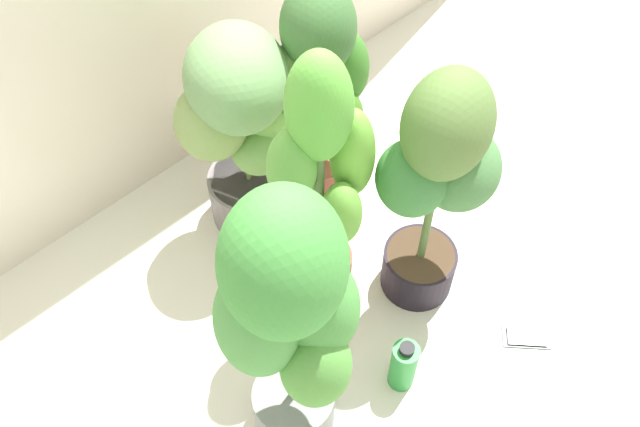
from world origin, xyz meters
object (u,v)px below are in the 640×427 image
(potted_plant_front_left, at_px, (290,320))
(nutrient_bottle, at_px, (404,364))
(potted_plant_front_right, at_px, (438,177))
(cell_phone, at_px, (527,337))
(potted_plant_center, at_px, (323,194))
(potted_plant_back_right, at_px, (319,88))
(potted_plant_back_center, at_px, (241,122))

(potted_plant_front_left, relative_size, nutrient_bottle, 4.73)
(potted_plant_front_right, height_order, cell_phone, potted_plant_front_right)
(potted_plant_center, relative_size, potted_plant_front_left, 0.98)
(potted_plant_back_right, relative_size, nutrient_bottle, 3.98)
(potted_plant_back_center, bearing_deg, potted_plant_front_right, -68.83)
(potted_plant_front_left, distance_m, potted_plant_back_center, 0.75)
(potted_plant_center, distance_m, potted_plant_back_right, 0.40)
(potted_plant_front_right, bearing_deg, potted_plant_back_center, 111.17)
(potted_plant_center, distance_m, nutrient_bottle, 0.55)
(potted_plant_back_right, bearing_deg, potted_plant_front_left, -136.86)
(potted_plant_back_center, relative_size, cell_phone, 5.01)
(potted_plant_back_right, height_order, potted_plant_front_left, potted_plant_front_left)
(potted_plant_back_right, relative_size, potted_plant_back_center, 1.11)
(potted_plant_front_right, bearing_deg, cell_phone, -75.06)
(potted_plant_center, bearing_deg, potted_plant_back_right, 48.85)
(potted_plant_back_right, height_order, potted_plant_back_center, potted_plant_back_right)
(potted_plant_center, xyz_separation_m, nutrient_bottle, (-0.02, -0.36, -0.41))
(nutrient_bottle, bearing_deg, potted_plant_back_right, 66.70)
(potted_plant_back_center, relative_size, nutrient_bottle, 3.58)
(potted_plant_front_left, distance_m, nutrient_bottle, 0.60)
(potted_plant_back_center, bearing_deg, cell_phone, -71.23)
(cell_phone, distance_m, nutrient_bottle, 0.42)
(potted_plant_back_right, distance_m, potted_plant_back_center, 0.25)
(potted_plant_front_right, height_order, nutrient_bottle, potted_plant_front_right)
(potted_plant_center, xyz_separation_m, potted_plant_back_right, (0.26, 0.30, -0.01))
(potted_plant_front_left, height_order, potted_plant_back_center, potted_plant_front_left)
(potted_plant_front_right, bearing_deg, nutrient_bottle, -144.53)
(potted_plant_front_left, relative_size, cell_phone, 6.63)
(potted_plant_center, xyz_separation_m, potted_plant_front_right, (0.25, -0.17, 0.01))
(nutrient_bottle, bearing_deg, potted_plant_back_center, 85.37)
(potted_plant_front_left, bearing_deg, nutrient_bottle, -19.77)
(potted_plant_center, bearing_deg, potted_plant_front_right, -33.59)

